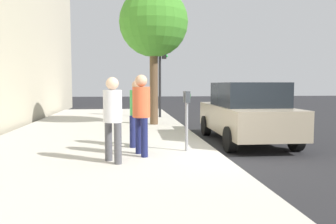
% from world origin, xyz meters
% --- Properties ---
extents(ground_plane, '(80.00, 80.00, 0.00)m').
position_xyz_m(ground_plane, '(0.00, 0.00, 0.00)').
color(ground_plane, '#232326').
rests_on(ground_plane, ground).
extents(sidewalk_slab, '(28.00, 6.00, 0.15)m').
position_xyz_m(sidewalk_slab, '(0.00, 3.00, 0.07)').
color(sidewalk_slab, '#B7B2A8').
rests_on(sidewalk_slab, ground_plane).
extents(parking_meter, '(0.36, 0.12, 1.41)m').
position_xyz_m(parking_meter, '(0.14, 0.74, 1.17)').
color(parking_meter, gray).
rests_on(parking_meter, sidewalk_slab).
extents(pedestrian_at_meter, '(0.52, 0.39, 1.78)m').
position_xyz_m(pedestrian_at_meter, '(-0.23, 1.81, 1.20)').
color(pedestrian_at_meter, '#191E4C').
rests_on(pedestrian_at_meter, sidewalk_slab).
extents(pedestrian_bystander, '(0.47, 0.37, 1.71)m').
position_xyz_m(pedestrian_bystander, '(-0.84, 2.41, 1.15)').
color(pedestrian_bystander, '#47474C').
rests_on(pedestrian_bystander, sidewalk_slab).
extents(parking_officer, '(0.43, 0.39, 1.67)m').
position_xyz_m(parking_officer, '(0.85, 1.87, 1.12)').
color(parking_officer, '#191E4C').
rests_on(parking_officer, sidewalk_slab).
extents(parked_sedan_near, '(4.43, 2.03, 1.77)m').
position_xyz_m(parked_sedan_near, '(1.93, -1.35, 0.89)').
color(parked_sedan_near, gray).
rests_on(parked_sedan_near, ground_plane).
extents(street_tree, '(2.65, 2.65, 5.28)m').
position_xyz_m(street_tree, '(5.56, 1.09, 4.06)').
color(street_tree, brown).
rests_on(street_tree, sidewalk_slab).
extents(traffic_signal, '(0.24, 0.44, 3.60)m').
position_xyz_m(traffic_signal, '(8.42, 0.48, 2.58)').
color(traffic_signal, black).
rests_on(traffic_signal, sidewalk_slab).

